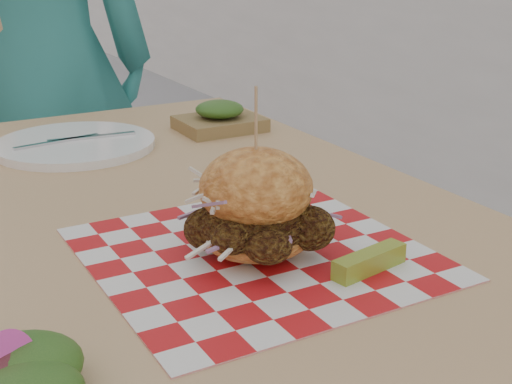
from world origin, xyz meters
The scene contains 8 objects.
diner centered at (0.18, 1.14, 0.80)m, with size 0.58×0.38×1.59m, color teal.
patio_table centered at (0.07, 0.10, 0.67)m, with size 0.80×1.20×0.75m.
patio_chair centered at (0.09, 1.03, 0.55)m, with size 0.50×0.51×0.95m.
paper_liner centered at (0.13, -0.08, 0.75)m, with size 0.36×0.36×0.00m, color red.
sandwich centered at (0.13, -0.08, 0.80)m, with size 0.17×0.17×0.19m.
pickle_spear centered at (0.21, -0.18, 0.76)m, with size 0.10×0.02×0.02m, color olive.
place_setting centered at (0.07, 0.45, 0.76)m, with size 0.27×0.27×0.02m.
kraft_tray centered at (0.35, 0.44, 0.77)m, with size 0.15×0.12×0.06m.
Camera 1 is at (-0.23, -0.73, 1.09)m, focal length 50.00 mm.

